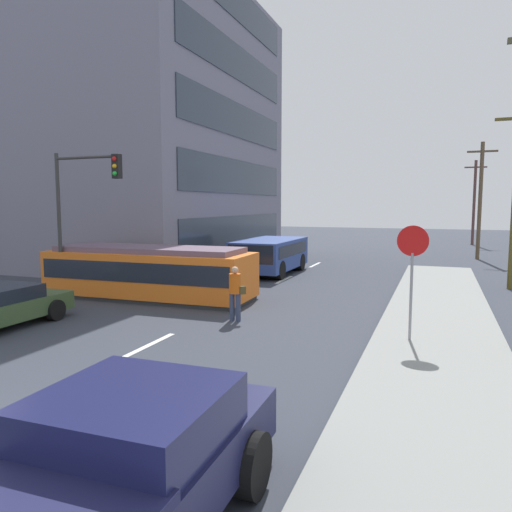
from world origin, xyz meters
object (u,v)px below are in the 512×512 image
at_px(utility_pole_distant, 474,201).
at_px(parked_sedan_furthest, 219,255).
at_px(utility_pole_far, 480,198).
at_px(parked_sedan_far, 168,267).
at_px(streetcar_tram, 149,272).
at_px(stop_sign, 412,259).
at_px(city_bus, 270,254).
at_px(traffic_light_mast, 82,198).
at_px(pedestrian_crossing, 235,290).
at_px(pickup_truck_parked, 105,483).

bearing_deg(utility_pole_distant, parked_sedan_furthest, -125.15).
height_order(parked_sedan_furthest, utility_pole_far, utility_pole_far).
height_order(parked_sedan_far, parked_sedan_furthest, same).
relative_size(parked_sedan_furthest, utility_pole_distant, 0.60).
xyz_separation_m(streetcar_tram, stop_sign, (9.58, -2.93, 1.18)).
distance_m(city_bus, parked_sedan_far, 5.30).
height_order(streetcar_tram, traffic_light_mast, traffic_light_mast).
relative_size(pedestrian_crossing, pickup_truck_parked, 0.33).
xyz_separation_m(stop_sign, utility_pole_distant, (3.37, 33.68, 1.65)).
xyz_separation_m(streetcar_tram, city_bus, (2.13, 7.72, -0.00)).
relative_size(city_bus, traffic_light_mast, 1.01).
bearing_deg(traffic_light_mast, pickup_truck_parked, -48.79).
distance_m(parked_sedan_furthest, utility_pole_far, 17.11).
bearing_deg(stop_sign, parked_sedan_far, 148.29).
bearing_deg(pedestrian_crossing, parked_sedan_furthest, 117.24).
xyz_separation_m(city_bus, utility_pole_distant, (10.82, 23.03, 2.83)).
relative_size(parked_sedan_far, utility_pole_far, 0.59).
relative_size(traffic_light_mast, utility_pole_distant, 0.74).
bearing_deg(pickup_truck_parked, parked_sedan_far, 119.23).
height_order(pickup_truck_parked, parked_sedan_furthest, pickup_truck_parked).
distance_m(pedestrian_crossing, utility_pole_far, 22.57).
xyz_separation_m(stop_sign, utility_pole_far, (2.99, 21.63, 1.72)).
xyz_separation_m(parked_sedan_furthest, utility_pole_far, (14.30, 8.80, 3.29)).
relative_size(streetcar_tram, pedestrian_crossing, 4.79).
bearing_deg(parked_sedan_far, parked_sedan_furthest, 91.51).
xyz_separation_m(stop_sign, traffic_light_mast, (-11.54, 1.68, 1.57)).
bearing_deg(pickup_truck_parked, stop_sign, 74.72).
bearing_deg(parked_sedan_furthest, pickup_truck_parked, -67.56).
bearing_deg(utility_pole_far, parked_sedan_far, -133.83).
xyz_separation_m(streetcar_tram, utility_pole_far, (12.56, 18.70, 2.91)).
distance_m(streetcar_tram, traffic_light_mast, 3.61).
relative_size(pedestrian_crossing, parked_sedan_far, 0.38).
distance_m(pedestrian_crossing, parked_sedan_far, 8.61).
xyz_separation_m(pickup_truck_parked, stop_sign, (2.40, 8.77, 1.40)).
bearing_deg(city_bus, pickup_truck_parked, -75.41).
distance_m(city_bus, parked_sedan_furthest, 4.45).
bearing_deg(pickup_truck_parked, streetcar_tram, 121.54).
relative_size(pedestrian_crossing, parked_sedan_furthest, 0.38).
distance_m(pickup_truck_parked, stop_sign, 9.20).
xyz_separation_m(parked_sedan_far, parked_sedan_furthest, (-0.16, 5.93, 0.00)).
height_order(streetcar_tram, city_bus, streetcar_tram).
relative_size(city_bus, pedestrian_crossing, 3.27).
bearing_deg(parked_sedan_furthest, city_bus, -29.32).
distance_m(pickup_truck_parked, utility_pole_distant, 42.95).
distance_m(streetcar_tram, pedestrian_crossing, 4.96).
bearing_deg(pickup_truck_parked, city_bus, 104.59).
relative_size(parked_sedan_furthest, stop_sign, 1.52).
xyz_separation_m(city_bus, pedestrian_crossing, (2.34, -9.88, -0.07)).
relative_size(pickup_truck_parked, traffic_light_mast, 0.93).
xyz_separation_m(pedestrian_crossing, traffic_light_mast, (-6.43, 0.90, 2.82)).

